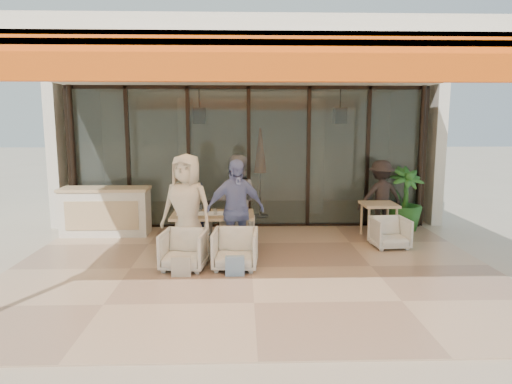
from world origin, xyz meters
TOP-DOWN VIEW (x-y plane):
  - ground at (0.00, 0.00)m, footprint 70.00×70.00m
  - terrace_floor at (0.00, 0.00)m, footprint 8.00×6.00m
  - terrace_structure at (0.00, -0.26)m, footprint 8.00×6.00m
  - glass_storefront at (0.00, 3.00)m, footprint 8.08×0.10m
  - interior_block at (0.01, 5.31)m, footprint 9.05×3.62m
  - host_counter at (-3.05, 2.30)m, footprint 1.85×0.65m
  - dining_table at (-0.70, 0.95)m, footprint 1.50×0.90m
  - chair_far_left at (-1.11, 1.90)m, footprint 0.71×0.68m
  - chair_far_right at (-0.27, 1.90)m, footprint 0.73×0.70m
  - chair_near_left at (-1.11, -0.00)m, footprint 0.78×0.75m
  - chair_near_right at (-0.27, -0.00)m, footprint 0.77×0.73m
  - diner_navy at (-1.11, 1.40)m, footprint 0.62×0.45m
  - diner_grey at (-0.27, 1.40)m, footprint 1.00×0.85m
  - diner_cream at (-1.11, 0.50)m, footprint 1.06×0.86m
  - diner_periwinkle at (-0.27, 0.50)m, footprint 1.13×0.73m
  - tote_bag_cream at (-1.11, -0.40)m, footprint 0.30×0.10m
  - tote_bag_blue at (-0.27, -0.40)m, footprint 0.30×0.10m
  - side_table at (2.68, 1.89)m, footprint 0.70×0.70m
  - side_chair at (2.68, 1.14)m, footprint 0.69×0.66m
  - standing_woman at (2.89, 2.48)m, footprint 1.11×0.76m
  - potted_palm at (3.44, 2.55)m, footprint 0.97×0.97m

SIDE VIEW (x-z plane):
  - ground at x=0.00m, z-range 0.00..0.00m
  - terrace_floor at x=0.00m, z-range 0.00..0.01m
  - tote_bag_cream at x=-1.11m, z-range 0.00..0.34m
  - tote_bag_blue at x=-0.27m, z-range 0.00..0.34m
  - chair_far_right at x=-0.27m, z-range 0.00..0.64m
  - chair_far_left at x=-1.11m, z-range 0.00..0.64m
  - side_chair at x=2.68m, z-range 0.00..0.67m
  - chair_near_left at x=-1.11m, z-range 0.00..0.73m
  - chair_near_right at x=-0.27m, z-range 0.00..0.74m
  - host_counter at x=-3.05m, z-range 0.01..1.05m
  - side_table at x=2.68m, z-range 0.27..1.01m
  - dining_table at x=-0.70m, z-range 0.22..1.15m
  - potted_palm at x=3.44m, z-range 0.00..1.43m
  - standing_woman at x=2.89m, z-range 0.00..1.59m
  - diner_navy at x=-1.11m, z-range 0.00..1.60m
  - diner_periwinkle at x=-0.27m, z-range 0.00..1.79m
  - diner_grey at x=-0.27m, z-range 0.00..1.80m
  - diner_cream at x=-1.11m, z-range 0.00..1.88m
  - glass_storefront at x=0.00m, z-range 0.00..3.20m
  - interior_block at x=0.01m, z-range 0.47..3.99m
  - terrace_structure at x=0.00m, z-range 1.55..4.95m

